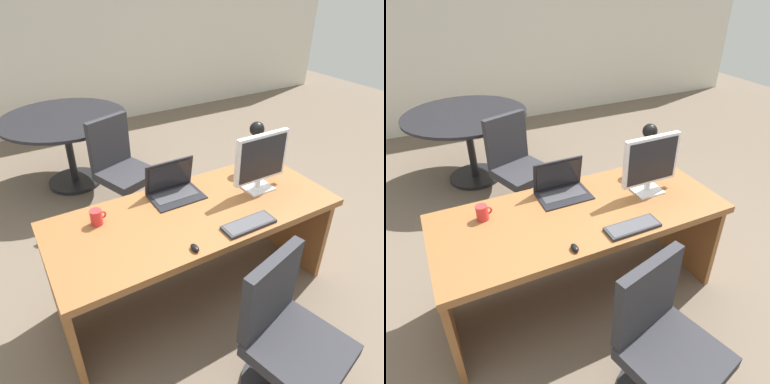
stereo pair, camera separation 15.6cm
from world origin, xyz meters
TOP-DOWN VIEW (x-y plane):
  - ground at (0.00, 1.50)m, footprint 12.00×12.00m
  - back_wall at (0.00, 3.84)m, footprint 10.00×0.10m
  - desk at (0.00, 0.04)m, footprint 1.87×0.79m
  - monitor at (0.52, 0.01)m, footprint 0.41×0.16m
  - laptop at (-0.03, 0.26)m, footprint 0.35×0.25m
  - keyboard at (0.20, -0.30)m, footprint 0.34×0.13m
  - mouse at (-0.20, -0.32)m, footprint 0.04×0.07m
  - desk_lamp at (0.69, 0.28)m, footprint 0.12×0.15m
  - coffee_mug at (-0.58, 0.18)m, footprint 0.10×0.07m
  - office_chair at (0.07, -0.86)m, footprint 0.56×0.58m
  - meeting_table at (-0.34, 2.10)m, footprint 1.30×1.30m
  - meeting_chair_near at (-0.04, 1.26)m, footprint 0.59×0.60m

SIDE VIEW (x-z plane):
  - ground at x=0.00m, z-range 0.00..0.00m
  - office_chair at x=0.07m, z-range -0.09..0.80m
  - meeting_chair_near at x=-0.04m, z-range -0.08..0.87m
  - desk at x=0.00m, z-range 0.19..0.94m
  - meeting_table at x=-0.34m, z-range 0.20..0.98m
  - keyboard at x=0.20m, z-range 0.75..0.78m
  - mouse at x=-0.20m, z-range 0.75..0.78m
  - coffee_mug at x=-0.58m, z-range 0.75..0.85m
  - laptop at x=-0.03m, z-range 0.71..0.94m
  - monitor at x=0.52m, z-range 0.77..1.19m
  - desk_lamp at x=0.69m, z-range 0.84..1.21m
  - back_wall at x=0.00m, z-range 0.00..2.80m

